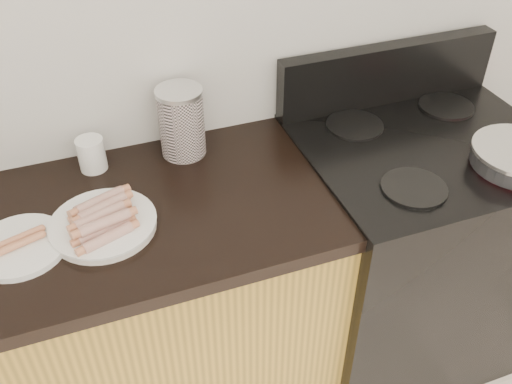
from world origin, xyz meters
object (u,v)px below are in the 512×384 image
object	(u,v)px
stove	(406,252)
canister	(182,122)
mug	(92,154)
side_plate	(20,247)
main_plate	(104,225)

from	to	relation	value
stove	canister	world-z (taller)	canister
canister	mug	distance (m)	0.27
stove	mug	world-z (taller)	mug
canister	mug	xyz separation A→B (m)	(-0.26, 0.01, -0.06)
side_plate	canister	world-z (taller)	canister
side_plate	canister	distance (m)	0.55
side_plate	canister	xyz separation A→B (m)	(0.48, 0.26, 0.10)
main_plate	canister	bearing A→B (deg)	43.10
canister	main_plate	bearing A→B (deg)	-136.90
stove	main_plate	bearing A→B (deg)	-178.62
stove	main_plate	xyz separation A→B (m)	(-0.98, -0.02, 0.45)
main_plate	mug	xyz separation A→B (m)	(0.01, 0.27, 0.04)
side_plate	mug	xyz separation A→B (m)	(0.21, 0.27, 0.04)
main_plate	mug	distance (m)	0.27
stove	main_plate	distance (m)	1.08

